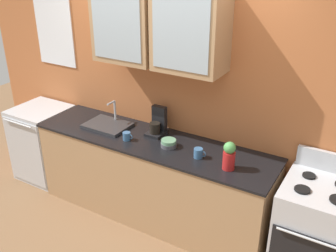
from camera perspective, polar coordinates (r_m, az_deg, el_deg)
ground_plane at (r=4.39m, az=-2.21°, el=-12.68°), size 10.00×10.00×0.00m
back_wall_unit at (r=3.92m, az=-0.01°, el=7.65°), size 4.98×0.48×2.76m
counter at (r=4.12m, az=-2.32°, el=-7.70°), size 2.56×0.66×0.91m
stove_range at (r=3.66m, az=20.69°, el=-14.34°), size 0.62×0.68×1.09m
sink_faucet at (r=4.21m, az=-8.85°, el=0.20°), size 0.47×0.35×0.25m
bowl_stack at (r=3.75m, az=0.09°, el=-2.56°), size 0.16×0.16×0.07m
vase at (r=3.39m, az=8.97°, el=-4.33°), size 0.11×0.11×0.26m
cup_near_sink at (r=3.89m, az=-6.07°, el=-1.50°), size 0.11×0.08×0.08m
cup_near_bowls at (r=3.57m, az=4.51°, el=-4.00°), size 0.12×0.08×0.09m
dishwasher at (r=5.05m, az=-17.77°, el=-2.32°), size 0.60×0.65×0.91m
coffee_maker at (r=3.97m, az=-1.56°, el=0.29°), size 0.17×0.20×0.29m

